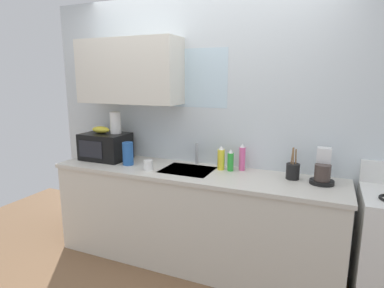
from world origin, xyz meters
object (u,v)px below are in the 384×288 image
at_px(microwave, 106,146).
at_px(utensil_crock, 293,171).
at_px(coffee_maker, 323,170).
at_px(banana_bunch, 101,130).
at_px(dish_soap_bottle_yellow, 221,158).
at_px(cereal_canister, 128,154).
at_px(dish_soap_bottle_green, 231,161).
at_px(mug_white, 148,165).
at_px(paper_towel_roll, 116,123).
at_px(dish_soap_bottle_pink, 242,158).

bearing_deg(microwave, utensil_crock, 2.20).
bearing_deg(coffee_maker, banana_bunch, -178.44).
bearing_deg(banana_bunch, dish_soap_bottle_yellow, 4.38).
bearing_deg(dish_soap_bottle_yellow, cereal_canister, -167.36).
bearing_deg(dish_soap_bottle_green, mug_white, -157.53).
distance_m(coffee_maker, utensil_crock, 0.23).
relative_size(banana_bunch, dish_soap_bottle_green, 1.00).
distance_m(coffee_maker, cereal_canister, 1.75).
bearing_deg(dish_soap_bottle_yellow, mug_white, -154.42).
bearing_deg(banana_bunch, paper_towel_roll, 18.43).
xyz_separation_m(dish_soap_bottle_yellow, dish_soap_bottle_pink, (0.18, 0.06, 0.01)).
bearing_deg(dish_soap_bottle_green, paper_towel_roll, -177.83).
xyz_separation_m(banana_bunch, dish_soap_bottle_pink, (1.45, 0.16, -0.19)).
bearing_deg(microwave, dish_soap_bottle_green, 4.25).
height_order(paper_towel_roll, dish_soap_bottle_yellow, paper_towel_roll).
height_order(paper_towel_roll, dish_soap_bottle_green, paper_towel_roll).
bearing_deg(dish_soap_bottle_pink, dish_soap_bottle_yellow, -162.23).
relative_size(paper_towel_roll, cereal_canister, 0.99).
height_order(coffee_maker, dish_soap_bottle_pink, coffee_maker).
distance_m(coffee_maker, mug_white, 1.49).
bearing_deg(dish_soap_bottle_yellow, dish_soap_bottle_pink, 17.77).
relative_size(coffee_maker, mug_white, 2.95).
bearing_deg(dish_soap_bottle_yellow, paper_towel_roll, -177.59).
relative_size(microwave, mug_white, 4.84).
relative_size(paper_towel_roll, utensil_crock, 0.81).
bearing_deg(dish_soap_bottle_yellow, utensil_crock, -2.46).
xyz_separation_m(microwave, paper_towel_roll, (0.10, 0.05, 0.24)).
distance_m(microwave, paper_towel_roll, 0.27).
xyz_separation_m(dish_soap_bottle_yellow, cereal_canister, (-0.88, -0.20, 0.01)).
distance_m(banana_bunch, mug_white, 0.74).
relative_size(dish_soap_bottle_green, dish_soap_bottle_pink, 0.81).
bearing_deg(mug_white, paper_towel_roll, 155.21).
xyz_separation_m(microwave, cereal_canister, (0.34, -0.10, -0.02)).
bearing_deg(cereal_canister, dish_soap_bottle_yellow, 12.64).
bearing_deg(dish_soap_bottle_pink, cereal_canister, -166.47).
xyz_separation_m(paper_towel_roll, cereal_canister, (0.24, -0.15, -0.27)).
bearing_deg(utensil_crock, mug_white, -168.14).
xyz_separation_m(paper_towel_roll, dish_soap_bottle_yellow, (1.12, 0.05, -0.28)).
relative_size(dish_soap_bottle_yellow, mug_white, 2.36).
bearing_deg(utensil_crock, coffee_maker, -2.85).
relative_size(banana_bunch, utensil_crock, 0.74).
xyz_separation_m(microwave, mug_white, (0.62, -0.19, -0.09)).
xyz_separation_m(paper_towel_roll, utensil_crock, (1.76, 0.02, -0.31)).
relative_size(banana_bunch, dish_soap_bottle_yellow, 0.89).
distance_m(microwave, banana_bunch, 0.18).
height_order(coffee_maker, dish_soap_bottle_green, coffee_maker).
relative_size(microwave, coffee_maker, 1.64).
height_order(microwave, mug_white, microwave).
relative_size(dish_soap_bottle_green, cereal_canister, 0.90).
relative_size(banana_bunch, coffee_maker, 0.71).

